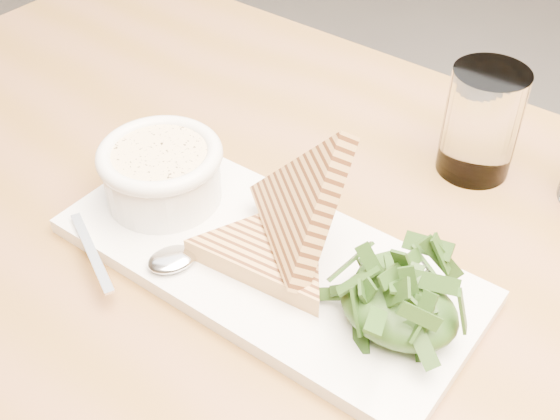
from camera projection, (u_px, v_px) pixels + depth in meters
The scene contains 13 objects.
table_top at pixel (271, 314), 0.59m from camera, with size 1.23×0.82×0.04m, color brown.
table_leg_bl at pixel (129, 188), 1.30m from camera, with size 0.06×0.06×0.70m, color brown.
platter at pixel (267, 260), 0.60m from camera, with size 0.37×0.17×0.01m, color white.
soup_bowl at pixel (163, 179), 0.64m from camera, with size 0.11×0.11×0.04m, color white.
soup at pixel (160, 156), 0.62m from camera, with size 0.09×0.09×0.01m, color beige.
bowl_rim at pixel (159, 154), 0.62m from camera, with size 0.11×0.11×0.01m, color white.
sandwich_flat at pixel (273, 250), 0.59m from camera, with size 0.15×0.15×0.02m, color tan, non-canonical shape.
sandwich_lean at pixel (300, 205), 0.57m from camera, with size 0.15×0.15×0.08m, color tan, non-canonical shape.
salad_base at pixel (399, 309), 0.53m from camera, with size 0.09×0.07×0.04m, color black.
arugula_pile at pixel (400, 301), 0.52m from camera, with size 0.11×0.10×0.05m, color #33581D, non-canonical shape.
spoon_bowl at pixel (172, 259), 0.59m from camera, with size 0.03×0.04×0.01m, color silver.
spoon_handle at pixel (92, 252), 0.60m from camera, with size 0.11×0.01×0.00m, color silver.
glass_near at pixel (481, 122), 0.68m from camera, with size 0.07×0.07×0.11m, color white.
Camera 1 is at (-0.01, -0.50, 1.18)m, focal length 45.00 mm.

